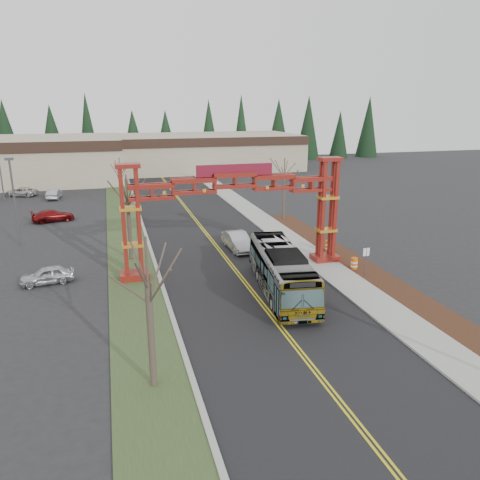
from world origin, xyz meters
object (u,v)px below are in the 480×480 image
object	(u,v)px
parked_car_far_a	(54,194)
barrel_south	(354,264)
parked_car_near_a	(47,275)
gateway_arch	(235,198)
bare_tree_median_far	(120,174)
light_pole_near	(14,196)
bare_tree_median_near	(148,283)
barrel_mid	(328,246)
retail_building_east	(204,152)
bare_tree_median_mid	(128,201)
transit_bus	(281,271)
parked_car_far_b	(21,192)
street_sign	(366,256)
barrel_north	(319,245)
bare_tree_right_far	(284,176)
parked_car_mid_a	(53,216)
silver_sedan	(238,241)

from	to	relation	value
parked_car_far_a	barrel_south	size ratio (longest dim) A/B	4.13
parked_car_near_a	gateway_arch	bearing A→B (deg)	77.79
bare_tree_median_far	light_pole_near	distance (m)	16.39
bare_tree_median_near	parked_car_near_a	bearing A→B (deg)	112.17
parked_car_near_a	light_pole_near	world-z (taller)	light_pole_near
barrel_south	barrel_mid	distance (m)	4.93
retail_building_east	bare_tree_median_mid	world-z (taller)	bare_tree_median_mid
retail_building_east	bare_tree_median_far	distance (m)	41.03
bare_tree_median_mid	transit_bus	bearing A→B (deg)	-46.10
gateway_arch	parked_car_far_b	bearing A→B (deg)	119.30
barrel_south	parked_car_far_a	bearing A→B (deg)	124.52
bare_tree_median_mid	street_sign	distance (m)	19.99
light_pole_near	barrel_north	distance (m)	28.64
parked_car_far_a	barrel_south	bearing A→B (deg)	130.14
gateway_arch	parked_car_far_a	size ratio (longest dim) A/B	4.24
transit_bus	barrel_south	distance (m)	7.98
bare_tree_median_mid	bare_tree_median_near	bearing A→B (deg)	-90.00
retail_building_east	bare_tree_right_far	world-z (taller)	bare_tree_right_far
parked_car_near_a	bare_tree_median_far	world-z (taller)	bare_tree_median_far
parked_car_far_a	barrel_mid	world-z (taller)	parked_car_far_a
bare_tree_median_near	parked_car_far_a	bearing A→B (deg)	100.18
parked_car_far_b	barrel_north	distance (m)	47.55
bare_tree_median_mid	barrel_north	size ratio (longest dim) A/B	6.85
parked_car_mid_a	barrel_south	xyz separation A→B (m)	(25.27, -24.19, -0.16)
bare_tree_median_far	barrel_south	xyz separation A→B (m)	(17.35, -27.72, -4.21)
bare_tree_median_near	barrel_mid	size ratio (longest dim) A/B	6.73
gateway_arch	retail_building_east	xyz separation A→B (m)	(10.00, 61.95, -2.47)
retail_building_east	bare_tree_median_mid	xyz separation A→B (m)	(-18.00, -57.04, 1.70)
bare_tree_median_mid	barrel_mid	world-z (taller)	bare_tree_median_mid
parked_car_mid_a	barrel_mid	xyz separation A→B (m)	(25.37, -19.26, -0.12)
parked_car_far_b	bare_tree_median_mid	world-z (taller)	bare_tree_median_mid
barrel_south	light_pole_near	bearing A→B (deg)	151.69
parked_car_far_a	street_sign	world-z (taller)	street_sign
bare_tree_median_mid	barrel_south	distance (m)	19.49
parked_car_mid_a	parked_car_far_a	world-z (taller)	parked_car_far_a
bare_tree_median_far	barrel_north	size ratio (longest dim) A/B	6.18
parked_car_near_a	barrel_mid	distance (m)	23.87
bare_tree_median_near	barrel_south	xyz separation A→B (m)	(17.35, 12.12, -4.75)
barrel_mid	parked_car_mid_a	bearing A→B (deg)	142.79
bare_tree_median_mid	parked_car_far_a	bearing A→B (deg)	106.38
bare_tree_right_far	parked_car_near_a	bearing A→B (deg)	-149.46
barrel_north	parked_car_far_b	bearing A→B (deg)	130.44
retail_building_east	street_sign	world-z (taller)	retail_building_east
silver_sedan	barrel_mid	world-z (taller)	silver_sedan
transit_bus	light_pole_near	xyz separation A→B (m)	(-19.95, 17.53, 3.19)
parked_car_far_b	barrel_south	world-z (taller)	parked_car_far_b
parked_car_near_a	bare_tree_median_near	distance (m)	17.54
transit_bus	bare_tree_median_far	size ratio (longest dim) A/B	1.75
parked_car_far_b	bare_tree_median_mid	size ratio (longest dim) A/B	0.63
transit_bus	barrel_mid	xyz separation A→B (m)	(7.48, 7.75, -1.08)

